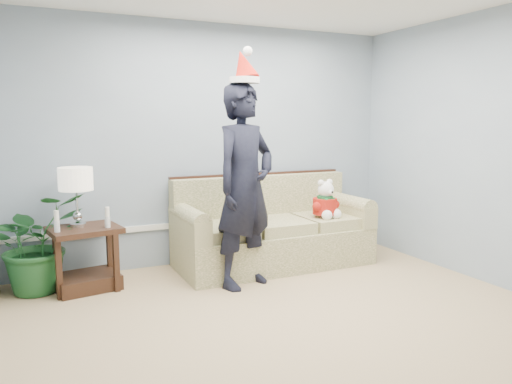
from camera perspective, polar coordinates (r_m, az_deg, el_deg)
The scene contains 10 objects.
room_shell at distance 3.48m, azimuth 8.50°, elevation 3.59°, with size 4.54×5.04×2.74m.
wainscot_trim at distance 4.30m, azimuth -14.23°, elevation -7.89°, with size 4.49×4.99×0.06m.
sofa at distance 5.68m, azimuth 1.77°, elevation -4.69°, with size 2.16×0.94×1.01m.
side_table at distance 5.14m, azimuth -18.86°, elevation -7.89°, with size 0.71×0.63×0.61m.
table_lamp at distance 5.05m, azimuth -19.91°, elevation 1.14°, with size 0.32×0.32×0.57m.
candle_pair at distance 4.92m, azimuth -19.21°, elevation -3.05°, with size 0.50×0.05×0.20m.
houseplant at distance 5.19m, azimuth -23.77°, elevation -5.32°, with size 0.85×0.74×0.95m, color #1B5124.
man at distance 4.84m, azimuth -1.28°, elevation 0.66°, with size 0.72×0.47×1.98m, color black.
santa_hat at distance 4.83m, azimuth -1.40°, elevation 14.01°, with size 0.39×0.42×0.34m.
teddy_bear at distance 5.68m, azimuth 7.93°, elevation -1.34°, with size 0.31×0.33×0.44m.
Camera 1 is at (-1.90, -2.90, 1.62)m, focal length 35.00 mm.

